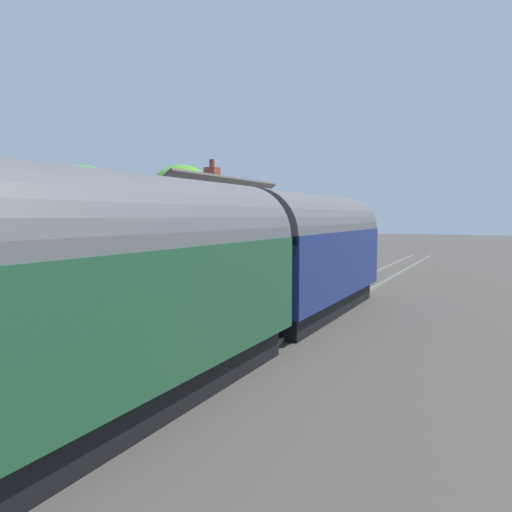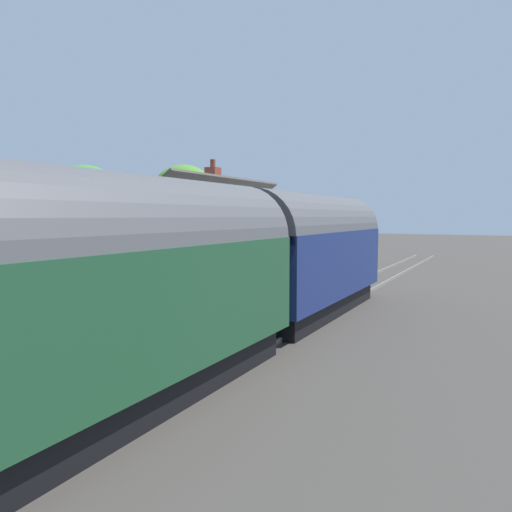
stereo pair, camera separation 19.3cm
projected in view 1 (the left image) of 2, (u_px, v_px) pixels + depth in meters
ground_plane at (304, 304)px, 19.47m from camera, size 160.00×160.00×0.00m
platform at (216, 285)px, 21.29m from camera, size 32.00×6.29×0.97m
platform_edge_coping at (277, 278)px, 19.92m from camera, size 32.00×0.36×0.02m
rail_near at (343, 305)px, 18.74m from camera, size 52.00×0.08×0.14m
rail_far at (308, 302)px, 19.38m from camera, size 52.00×0.08×0.14m
train at (251, 264)px, 13.25m from camera, size 18.70×2.73×4.32m
station_building at (189, 242)px, 20.63m from camera, size 8.22×4.47×5.13m
bench_mid_platform at (98, 292)px, 13.19m from camera, size 1.42×0.49×0.88m
bench_by_lamp at (317, 251)px, 28.96m from camera, size 1.40×0.44×0.88m
bench_platform_end at (303, 253)px, 26.90m from camera, size 1.41×0.47×0.88m
planter_by_door at (275, 249)px, 30.38m from camera, size 0.59×0.59×0.93m
planter_edge_near at (252, 255)px, 27.56m from camera, size 0.72×0.32×0.65m
planter_corner_building at (258, 250)px, 30.05m from camera, size 0.55×0.55×0.89m
lamp_post_platform at (154, 218)px, 14.06m from camera, size 0.32×0.50×3.55m
station_sign_board at (301, 243)px, 24.41m from camera, size 0.96×0.06×1.57m
tree_behind_building at (83, 201)px, 30.76m from camera, size 5.01×4.74×6.77m
tree_far_left at (181, 197)px, 34.59m from camera, size 4.54×4.83×7.19m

